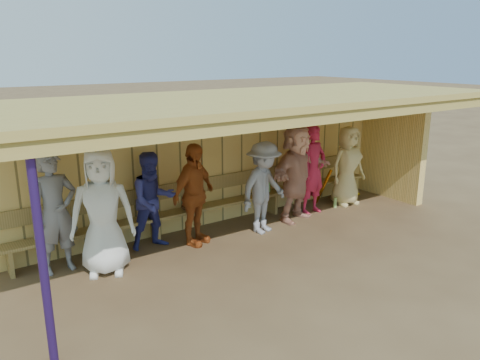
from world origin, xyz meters
name	(u,v)px	position (x,y,z in m)	size (l,w,h in m)	color
ground	(252,243)	(0.00, 0.00, 0.00)	(90.00, 90.00, 0.00)	brown
player_a	(55,213)	(-2.96, 0.81, 0.91)	(0.67, 0.44, 1.83)	gray
player_b	(102,212)	(-2.41, 0.37, 0.94)	(0.92, 0.60, 1.88)	white
player_c	(153,201)	(-1.42, 0.81, 0.81)	(0.79, 0.62, 1.63)	navy
player_d	(194,195)	(-0.79, 0.56, 0.87)	(1.02, 0.42, 1.74)	#A84B1A
player_e	(264,188)	(0.50, 0.33, 0.83)	(1.08, 0.62, 1.67)	#93949C
player_f	(296,173)	(1.41, 0.49, 0.95)	(1.75, 0.56, 1.89)	#DE9A7D
player_g	(313,170)	(1.96, 0.60, 0.90)	(0.66, 0.43, 1.80)	#C11E3E
player_h	(348,166)	(2.96, 0.60, 0.85)	(0.83, 0.54, 1.70)	#DFC77D
dugout_structure	(247,138)	(0.39, 0.69, 1.69)	(8.80, 3.20, 2.50)	#E9C063
bench	(217,198)	(0.00, 1.12, 0.53)	(7.60, 0.34, 0.93)	#9D8143
dugout_equipment	(172,212)	(-1.00, 0.99, 0.49)	(6.62, 0.62, 0.80)	orange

